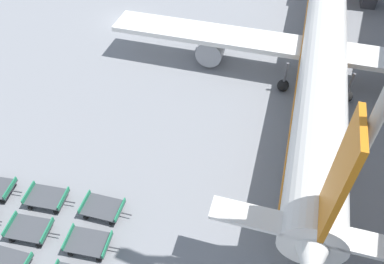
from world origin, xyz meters
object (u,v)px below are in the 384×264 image
at_px(baggage_dolly_row_mid_a_col_b, 30,229).
at_px(baggage_dolly_row_mid_a_col_c, 89,243).
at_px(airplane, 324,39).
at_px(baggage_dolly_row_mid_b_col_b, 47,198).
at_px(baggage_dolly_row_mid_b_col_c, 103,208).
at_px(baggage_dolly_row_near_col_b, 7,263).

xyz_separation_m(baggage_dolly_row_mid_a_col_b, baggage_dolly_row_mid_a_col_c, (3.88, 0.62, 0.00)).
xyz_separation_m(airplane, baggage_dolly_row_mid_b_col_b, (-14.09, -21.60, -3.09)).
relative_size(baggage_dolly_row_mid_b_col_b, baggage_dolly_row_mid_b_col_c, 1.01).
distance_m(baggage_dolly_row_near_col_b, baggage_dolly_row_mid_b_col_c, 6.18).
height_order(baggage_dolly_row_mid_b_col_b, baggage_dolly_row_mid_b_col_c, same).
xyz_separation_m(baggage_dolly_row_near_col_b, baggage_dolly_row_mid_a_col_c, (3.64, 2.90, 0.00)).
relative_size(baggage_dolly_row_mid_a_col_b, baggage_dolly_row_mid_a_col_c, 1.00).
xyz_separation_m(baggage_dolly_row_near_col_b, baggage_dolly_row_mid_b_col_c, (3.13, 5.33, 0.00)).
relative_size(airplane, baggage_dolly_row_near_col_b, 13.86).
bearing_deg(baggage_dolly_row_mid_a_col_c, baggage_dolly_row_mid_b_col_b, 158.59).
relative_size(baggage_dolly_row_mid_a_col_b, baggage_dolly_row_mid_b_col_b, 1.00).
relative_size(baggage_dolly_row_mid_a_col_c, baggage_dolly_row_mid_b_col_c, 1.01).
xyz_separation_m(baggage_dolly_row_mid_a_col_b, baggage_dolly_row_mid_b_col_b, (-0.49, 2.33, 0.00)).
xyz_separation_m(baggage_dolly_row_near_col_b, baggage_dolly_row_mid_a_col_b, (-0.24, 2.29, 0.00)).
relative_size(airplane, baggage_dolly_row_mid_a_col_c, 13.77).
bearing_deg(baggage_dolly_row_mid_a_col_c, baggage_dolly_row_mid_a_col_b, -170.96).
bearing_deg(airplane, baggage_dolly_row_mid_a_col_b, -119.60).
bearing_deg(baggage_dolly_row_mid_a_col_b, airplane, 60.40).
bearing_deg(baggage_dolly_row_mid_b_col_c, baggage_dolly_row_mid_a_col_b, -137.86).
distance_m(baggage_dolly_row_mid_a_col_c, baggage_dolly_row_mid_b_col_b, 4.69).
height_order(baggage_dolly_row_near_col_b, baggage_dolly_row_mid_a_col_c, same).
height_order(airplane, baggage_dolly_row_mid_a_col_c, airplane).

